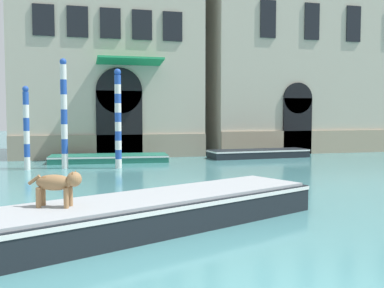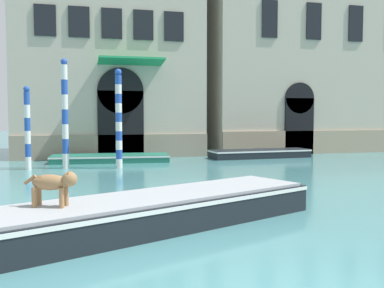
{
  "view_description": "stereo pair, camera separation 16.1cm",
  "coord_description": "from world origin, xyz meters",
  "px_view_note": "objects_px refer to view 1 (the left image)",
  "views": [
    {
      "loc": [
        -2.61,
        -4.52,
        2.33
      ],
      "look_at": [
        1.65,
        11.55,
        1.2
      ],
      "focal_mm": 42.0,
      "sensor_mm": 36.0,
      "label": 1
    },
    {
      "loc": [
        -2.45,
        -4.56,
        2.33
      ],
      "look_at": [
        1.65,
        11.55,
        1.2
      ],
      "focal_mm": 42.0,
      "sensor_mm": 36.0,
      "label": 2
    }
  ],
  "objects_px": {
    "boat_moored_far": "(259,153)",
    "mooring_pole_0": "(64,113)",
    "mooring_pole_2": "(118,118)",
    "boat_foreground": "(127,215)",
    "boat_moored_near_palazzo": "(109,158)",
    "dog_on_deck": "(58,183)",
    "mooring_pole_1": "(26,128)"
  },
  "relations": [
    {
      "from": "boat_moored_far",
      "to": "mooring_pole_0",
      "type": "xyz_separation_m",
      "value": [
        -9.83,
        -2.19,
        2.11
      ]
    },
    {
      "from": "boat_moored_far",
      "to": "mooring_pole_2",
      "type": "distance_m",
      "value": 8.31
    },
    {
      "from": "boat_foreground",
      "to": "boat_moored_far",
      "type": "bearing_deg",
      "value": 33.78
    },
    {
      "from": "boat_foreground",
      "to": "boat_moored_near_palazzo",
      "type": "height_order",
      "value": "boat_foreground"
    },
    {
      "from": "dog_on_deck",
      "to": "boat_moored_near_palazzo",
      "type": "bearing_deg",
      "value": 102.3
    },
    {
      "from": "boat_foreground",
      "to": "boat_moored_near_palazzo",
      "type": "relative_size",
      "value": 1.57
    },
    {
      "from": "mooring_pole_2",
      "to": "mooring_pole_1",
      "type": "bearing_deg",
      "value": 174.08
    },
    {
      "from": "mooring_pole_0",
      "to": "mooring_pole_2",
      "type": "xyz_separation_m",
      "value": [
        2.21,
        -0.54,
        -0.21
      ]
    },
    {
      "from": "boat_moored_near_palazzo",
      "to": "dog_on_deck",
      "type": "bearing_deg",
      "value": -93.38
    },
    {
      "from": "mooring_pole_1",
      "to": "mooring_pole_2",
      "type": "height_order",
      "value": "mooring_pole_2"
    },
    {
      "from": "dog_on_deck",
      "to": "boat_moored_near_palazzo",
      "type": "distance_m",
      "value": 13.78
    },
    {
      "from": "mooring_pole_0",
      "to": "mooring_pole_1",
      "type": "distance_m",
      "value": 1.62
    },
    {
      "from": "mooring_pole_2",
      "to": "boat_foreground",
      "type": "bearing_deg",
      "value": -94.66
    },
    {
      "from": "dog_on_deck",
      "to": "mooring_pole_2",
      "type": "relative_size",
      "value": 0.22
    },
    {
      "from": "dog_on_deck",
      "to": "boat_foreground",
      "type": "bearing_deg",
      "value": 37.94
    },
    {
      "from": "dog_on_deck",
      "to": "boat_moored_near_palazzo",
      "type": "xyz_separation_m",
      "value": [
        1.94,
        13.62,
        -0.91
      ]
    },
    {
      "from": "boat_foreground",
      "to": "mooring_pole_1",
      "type": "xyz_separation_m",
      "value": [
        -2.85,
        10.95,
        1.4
      ]
    },
    {
      "from": "mooring_pole_1",
      "to": "mooring_pole_2",
      "type": "relative_size",
      "value": 0.82
    },
    {
      "from": "mooring_pole_0",
      "to": "mooring_pole_2",
      "type": "distance_m",
      "value": 2.29
    },
    {
      "from": "mooring_pole_0",
      "to": "mooring_pole_2",
      "type": "bearing_deg",
      "value": -13.79
    },
    {
      "from": "boat_moored_far",
      "to": "mooring_pole_2",
      "type": "bearing_deg",
      "value": -163.69
    },
    {
      "from": "dog_on_deck",
      "to": "boat_moored_near_palazzo",
      "type": "relative_size",
      "value": 0.16
    },
    {
      "from": "dog_on_deck",
      "to": "mooring_pole_1",
      "type": "xyz_separation_m",
      "value": [
        -1.59,
        11.35,
        0.66
      ]
    },
    {
      "from": "dog_on_deck",
      "to": "mooring_pole_1",
      "type": "relative_size",
      "value": 0.27
    },
    {
      "from": "boat_foreground",
      "to": "boat_moored_near_palazzo",
      "type": "distance_m",
      "value": 13.24
    },
    {
      "from": "mooring_pole_0",
      "to": "boat_moored_far",
      "type": "bearing_deg",
      "value": 12.57
    },
    {
      "from": "boat_foreground",
      "to": "mooring_pole_1",
      "type": "bearing_deg",
      "value": 80.86
    },
    {
      "from": "dog_on_deck",
      "to": "mooring_pole_0",
      "type": "height_order",
      "value": "mooring_pole_0"
    },
    {
      "from": "boat_foreground",
      "to": "dog_on_deck",
      "type": "distance_m",
      "value": 1.51
    },
    {
      "from": "boat_moored_near_palazzo",
      "to": "mooring_pole_1",
      "type": "distance_m",
      "value": 4.47
    },
    {
      "from": "dog_on_deck",
      "to": "mooring_pole_2",
      "type": "distance_m",
      "value": 11.22
    },
    {
      "from": "boat_foreground",
      "to": "dog_on_deck",
      "type": "bearing_deg",
      "value": 173.84
    }
  ]
}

